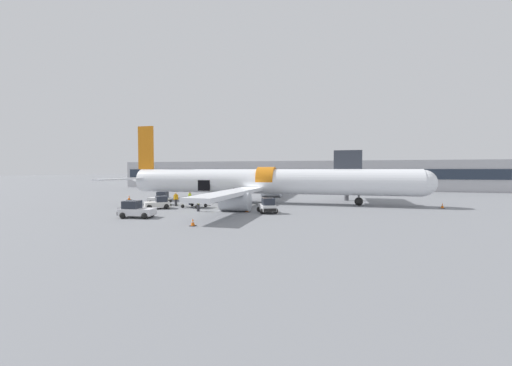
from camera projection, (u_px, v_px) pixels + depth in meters
name	position (u px, v px, depth m)	size (l,w,h in m)	color
ground_plane	(253.00, 205.00, 38.48)	(500.00, 500.00, 0.00)	slate
terminal_strip	(295.00, 175.00, 74.53)	(84.75, 10.65, 6.36)	#B2B2B7
jet_bridge_stub	(347.00, 164.00, 43.51)	(3.47, 9.71, 6.83)	#4C4C51
airplane	(262.00, 182.00, 41.07)	(40.46, 36.00, 10.65)	white
baggage_tug_lead	(158.00, 203.00, 35.08)	(3.10, 2.92, 1.40)	silver
baggage_tug_mid	(267.00, 207.00, 31.47)	(2.43, 2.81, 1.54)	white
baggage_tug_rear	(136.00, 210.00, 28.38)	(3.28, 2.30, 1.53)	silver
baggage_tug_spare	(160.00, 199.00, 38.92)	(2.76, 2.14, 1.64)	white
baggage_cart_loading	(195.00, 203.00, 35.97)	(3.76, 2.49, 1.20)	#B7BABF
ground_crew_loader_a	(198.00, 203.00, 32.71)	(0.54, 0.57, 1.72)	#2D2D33
ground_crew_loader_b	(233.00, 200.00, 36.59)	(0.58, 0.46, 1.66)	#2D2D33
ground_crew_driver	(176.00, 199.00, 37.60)	(0.58, 0.46, 1.65)	#2D2D33
ground_crew_supervisor	(222.00, 199.00, 36.36)	(0.57, 0.57, 1.80)	#2D2D33
ground_crew_helper	(232.00, 199.00, 37.51)	(0.48, 0.58, 1.67)	#1E2338
ground_crew_marshal	(190.00, 198.00, 38.80)	(0.39, 0.56, 1.63)	#1E2338
safety_cone_nose	(442.00, 206.00, 35.30)	(0.48, 0.48, 0.60)	black
safety_cone_engine_left	(193.00, 222.00, 24.13)	(0.46, 0.46, 0.59)	black
safety_cone_wingtip	(247.00, 208.00, 32.20)	(0.58, 0.58, 0.78)	black
safety_cone_tail	(129.00, 198.00, 45.40)	(0.60, 0.60, 0.62)	black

